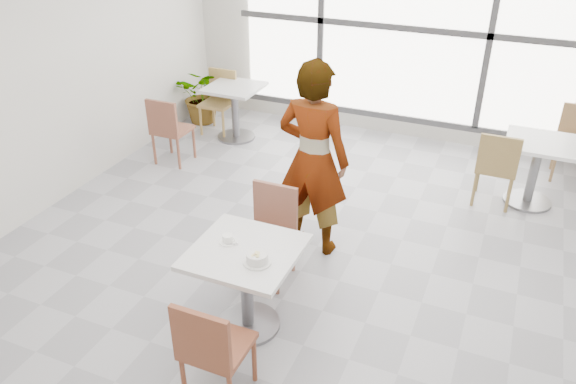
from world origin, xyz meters
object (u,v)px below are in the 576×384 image
at_px(chair_near, 211,346).
at_px(person, 313,160).
at_px(coffee_cup, 228,239).
at_px(bg_chair_right_near, 497,164).
at_px(oatmeal_bowl, 257,258).
at_px(main_table, 246,274).
at_px(chair_far, 271,226).
at_px(bg_chair_left_near, 168,127).
at_px(bg_chair_left_far, 220,97).
at_px(bg_chair_right_far, 576,137).
at_px(plant_left, 204,95).
at_px(bg_table_left, 235,105).
at_px(bg_table_right, 536,163).

relative_size(chair_near, person, 0.46).
height_order(coffee_cup, person, person).
bearing_deg(bg_chair_right_near, oatmeal_bowl, 63.45).
height_order(main_table, chair_far, chair_far).
bearing_deg(bg_chair_right_near, chair_near, 67.33).
height_order(chair_far, bg_chair_left_near, same).
bearing_deg(bg_chair_left_far, chair_far, -53.37).
bearing_deg(bg_chair_right_far, chair_far, -128.38).
relative_size(oatmeal_bowl, bg_chair_left_near, 0.24).
distance_m(oatmeal_bowl, plant_left, 4.65).
relative_size(chair_near, plant_left, 1.06).
bearing_deg(person, plant_left, -38.93).
xyz_separation_m(main_table, bg_chair_right_near, (1.61, 2.79, -0.02)).
xyz_separation_m(person, bg_chair_right_near, (1.55, 1.51, -0.44)).
bearing_deg(person, coffee_cup, 83.39).
distance_m(chair_far, bg_chair_left_near, 2.62).
distance_m(oatmeal_bowl, bg_chair_right_far, 4.61).
bearing_deg(bg_chair_right_far, bg_chair_left_near, -160.59).
xyz_separation_m(bg_chair_left_far, bg_chair_right_near, (3.77, -0.68, 0.00)).
height_order(main_table, bg_table_left, same).
xyz_separation_m(coffee_cup, person, (0.22, 1.24, 0.16)).
bearing_deg(main_table, bg_table_left, 119.18).
xyz_separation_m(coffee_cup, bg_table_right, (2.15, 2.98, -0.29)).
bearing_deg(bg_chair_right_far, bg_chair_left_far, -174.54).
bearing_deg(plant_left, bg_chair_left_far, -25.95).
height_order(bg_chair_left_far, plant_left, bg_chair_left_far).
bearing_deg(bg_chair_left_near, oatmeal_bowl, 134.98).
bearing_deg(chair_near, plant_left, -58.86).
bearing_deg(coffee_cup, bg_chair_right_far, 56.53).
bearing_deg(bg_table_right, chair_far, -132.66).
height_order(main_table, bg_chair_left_near, bg_chair_left_near).
bearing_deg(bg_chair_right_far, plant_left, -177.05).
bearing_deg(oatmeal_bowl, bg_chair_right_far, 60.83).
relative_size(main_table, bg_chair_left_far, 0.92).
xyz_separation_m(chair_near, person, (-0.06, 2.03, 0.44)).
relative_size(chair_far, bg_chair_right_near, 1.00).
relative_size(chair_far, bg_table_left, 1.16).
distance_m(person, bg_table_right, 2.64).
distance_m(bg_table_right, bg_chair_left_far, 4.18).
bearing_deg(bg_chair_left_far, coffee_cup, -59.73).
distance_m(chair_far, bg_table_right, 3.12).
bearing_deg(chair_far, bg_chair_left_far, 126.63).
bearing_deg(bg_chair_right_far, bg_table_left, -172.05).
height_order(main_table, bg_chair_left_far, bg_chair_left_far).
relative_size(bg_table_left, bg_chair_left_near, 0.86).
bearing_deg(bg_chair_right_near, person, 44.41).
height_order(chair_near, bg_chair_right_near, same).
bearing_deg(bg_table_right, bg_chair_left_far, 173.72).
height_order(chair_near, coffee_cup, chair_near).
height_order(bg_table_right, bg_chair_left_near, bg_chair_left_near).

